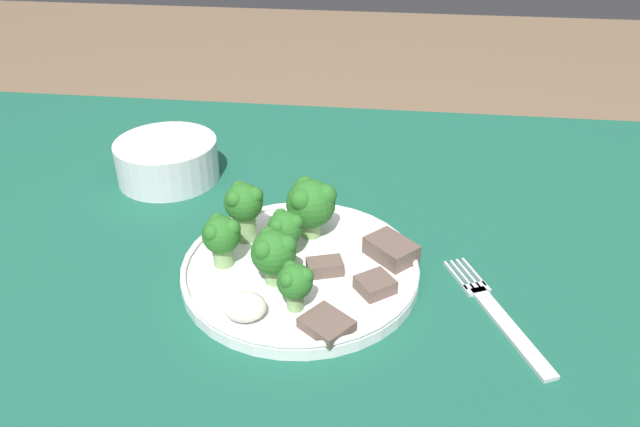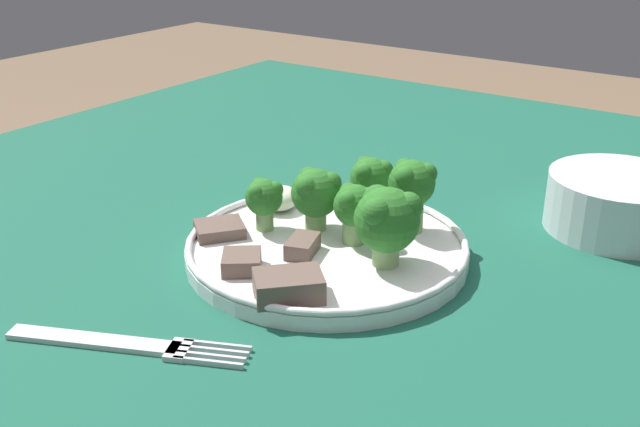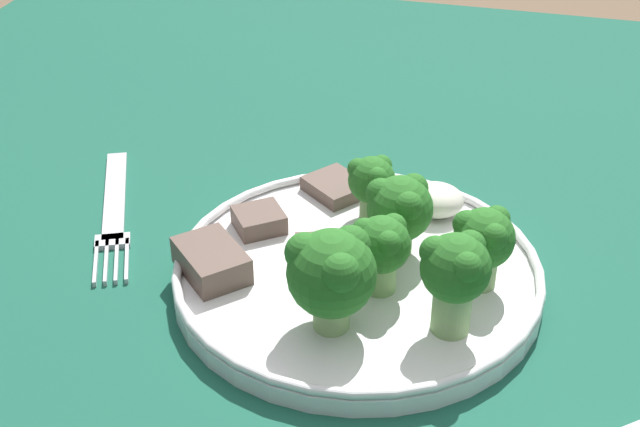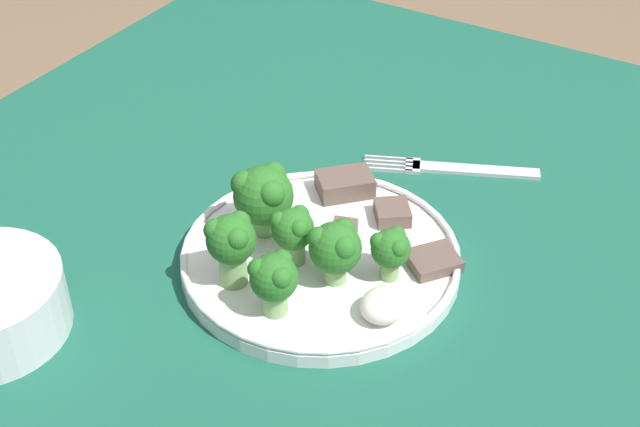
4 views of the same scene
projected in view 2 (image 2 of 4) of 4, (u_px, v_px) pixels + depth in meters
table at (316, 318)px, 0.73m from camera, size 1.09×0.98×0.71m
dinner_plate at (327, 248)px, 0.63m from camera, size 0.24×0.24×0.02m
fork at (125, 344)px, 0.51m from camera, size 0.09×0.16×0.00m
cream_bowl at (618, 204)px, 0.67m from camera, size 0.13×0.13×0.05m
broccoli_floret_near_rim_left at (412, 186)px, 0.63m from camera, size 0.04×0.04×0.06m
broccoli_floret_center_left at (371, 179)px, 0.67m from camera, size 0.04×0.04×0.05m
broccoli_floret_back_left at (387, 219)px, 0.58m from camera, size 0.05×0.05×0.06m
broccoli_floret_front_left at (355, 207)px, 0.62m from camera, size 0.04×0.04×0.05m
broccoli_floret_center_back at (264, 198)px, 0.64m from camera, size 0.03×0.03×0.05m
broccoli_floret_mid_cluster at (316, 192)px, 0.64m from camera, size 0.04×0.04×0.05m
meat_slice_front_slice at (242, 262)px, 0.58m from camera, size 0.04×0.04×0.01m
meat_slice_middle_slice at (303, 246)px, 0.61m from camera, size 0.04×0.03×0.01m
meat_slice_rear_slice at (289, 286)px, 0.54m from camera, size 0.06×0.06×0.02m
meat_slice_edge_slice at (220, 229)px, 0.64m from camera, size 0.05×0.05×0.01m
sauce_dollop at (280, 198)px, 0.69m from camera, size 0.04×0.04×0.02m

